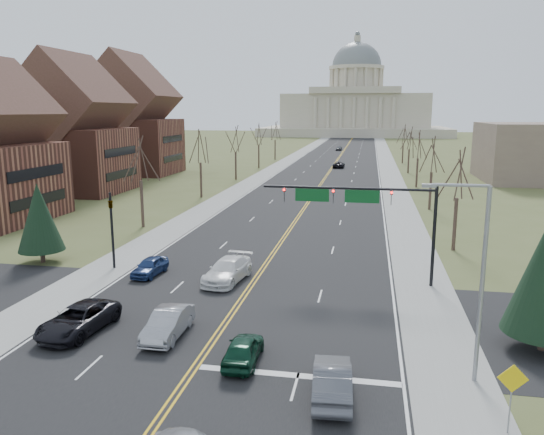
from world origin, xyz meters
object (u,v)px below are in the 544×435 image
at_px(warn_sign, 512,385).
at_px(signal_left, 112,222).
at_px(street_light, 477,271).
at_px(car_sb_inner_lead, 168,323).
at_px(car_nb_outer_lead, 332,380).
at_px(car_sb_outer_lead, 78,319).
at_px(car_far_sb, 339,148).
at_px(signal_mast, 361,203).
at_px(car_sb_inner_second, 227,270).
at_px(car_sb_outer_second, 150,266).
at_px(car_far_nb, 339,165).
at_px(car_nb_inner_lead, 243,349).

bearing_deg(warn_sign, signal_left, 144.98).
xyz_separation_m(street_light, car_sb_inner_lead, (-15.30, 2.06, -4.46)).
height_order(warn_sign, car_nb_outer_lead, warn_sign).
bearing_deg(car_sb_outer_lead, car_far_sb, 93.47).
xyz_separation_m(street_light, car_far_sb, (-14.23, 142.11, -4.52)).
relative_size(warn_sign, car_far_sb, 0.71).
distance_m(signal_mast, car_sb_inner_second, 10.67).
distance_m(signal_left, car_sb_inner_second, 10.15).
xyz_separation_m(signal_left, car_sb_outer_lead, (3.84, -11.81, -2.95)).
relative_size(signal_left, car_nb_outer_lead, 1.29).
height_order(car_sb_inner_lead, car_sb_outer_second, car_sb_inner_lead).
bearing_deg(car_sb_outer_lead, street_light, 1.24).
bearing_deg(car_sb_outer_lead, car_far_nb, 90.20).
distance_m(car_nb_inner_lead, car_sb_inner_second, 12.76).
xyz_separation_m(signal_mast, car_sb_inner_lead, (-10.01, -11.43, -5.00)).
distance_m(warn_sign, car_sb_outer_second, 27.02).
xyz_separation_m(signal_mast, car_far_sb, (-8.94, 128.61, -5.06)).
xyz_separation_m(car_sb_inner_second, car_sb_outer_second, (-6.11, 0.35, -0.14)).
xyz_separation_m(car_sb_outer_lead, car_sb_inner_second, (5.77, 10.26, 0.06)).
bearing_deg(signal_mast, car_sb_inner_second, -170.61).
bearing_deg(warn_sign, car_nb_inner_lead, 161.09).
height_order(street_light, car_nb_outer_lead, street_light).
xyz_separation_m(car_sb_inner_lead, car_far_sb, (1.07, 140.04, -0.06)).
distance_m(signal_left, car_far_sb, 129.03).
height_order(signal_left, car_far_nb, signal_left).
bearing_deg(car_far_nb, car_nb_inner_lead, 92.81).
xyz_separation_m(car_sb_inner_lead, car_sb_outer_lead, (-5.10, -0.37, 0.00)).
relative_size(signal_mast, car_nb_outer_lead, 2.61).
relative_size(warn_sign, car_nb_inner_lead, 0.73).
height_order(street_light, warn_sign, street_light).
bearing_deg(car_nb_inner_lead, signal_mast, -112.50).
bearing_deg(warn_sign, street_light, 100.75).
xyz_separation_m(car_sb_outer_second, car_far_sb, (6.50, 129.80, 0.02)).
relative_size(car_sb_inner_second, car_far_sb, 1.38).
xyz_separation_m(warn_sign, car_far_sb, (-14.99, 146.12, -1.32)).
relative_size(signal_mast, car_far_sb, 3.00).
height_order(car_nb_inner_lead, car_sb_inner_lead, car_sb_inner_lead).
xyz_separation_m(signal_mast, warn_sign, (6.05, -17.51, -3.75)).
relative_size(car_sb_inner_lead, car_sb_outer_lead, 0.84).
height_order(car_sb_inner_lead, car_far_nb, car_sb_inner_lead).
distance_m(street_light, warn_sign, 5.20).
relative_size(signal_mast, car_far_nb, 2.49).
height_order(car_sb_inner_lead, car_sb_inner_second, car_sb_inner_second).
relative_size(street_light, car_nb_inner_lead, 2.30).
distance_m(signal_mast, car_far_nb, 78.30).
bearing_deg(car_far_sb, signal_left, -89.98).
bearing_deg(signal_mast, warn_sign, -70.93).
bearing_deg(car_sb_inner_lead, signal_mast, 48.70).
bearing_deg(car_sb_outer_second, car_sb_outer_lead, -83.84).
distance_m(signal_mast, car_sb_outer_lead, 19.81).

